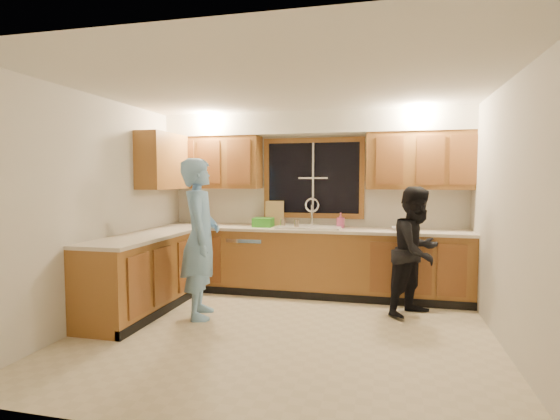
{
  "coord_description": "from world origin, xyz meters",
  "views": [
    {
      "loc": [
        0.99,
        -4.27,
        1.58
      ],
      "look_at": [
        -0.19,
        0.65,
        1.23
      ],
      "focal_mm": 28.0,
      "sensor_mm": 36.0,
      "label": 1
    }
  ],
  "objects_px": {
    "dishwasher": "(250,262)",
    "man": "(200,238)",
    "bowl": "(400,229)",
    "dish_crate": "(263,222)",
    "sink": "(310,232)",
    "stove": "(114,285)",
    "knife_block": "(197,216)",
    "soap_bottle": "(341,220)",
    "woman": "(417,251)"
  },
  "relations": [
    {
      "from": "knife_block",
      "to": "bowl",
      "type": "bearing_deg",
      "value": -6.35
    },
    {
      "from": "woman",
      "to": "dish_crate",
      "type": "bearing_deg",
      "value": 111.13
    },
    {
      "from": "stove",
      "to": "knife_block",
      "type": "xyz_separation_m",
      "value": [
        0.08,
        1.96,
        0.58
      ]
    },
    {
      "from": "man",
      "to": "soap_bottle",
      "type": "bearing_deg",
      "value": -65.24
    },
    {
      "from": "stove",
      "to": "dish_crate",
      "type": "bearing_deg",
      "value": 57.47
    },
    {
      "from": "dishwasher",
      "to": "man",
      "type": "xyz_separation_m",
      "value": [
        -0.2,
        -1.25,
        0.5
      ]
    },
    {
      "from": "sink",
      "to": "bowl",
      "type": "xyz_separation_m",
      "value": [
        1.19,
        -0.05,
        0.08
      ]
    },
    {
      "from": "stove",
      "to": "soap_bottle",
      "type": "xyz_separation_m",
      "value": [
        2.22,
        1.9,
        0.57
      ]
    },
    {
      "from": "sink",
      "to": "dishwasher",
      "type": "height_order",
      "value": "sink"
    },
    {
      "from": "dish_crate",
      "to": "stove",
      "type": "bearing_deg",
      "value": -122.53
    },
    {
      "from": "bowl",
      "to": "soap_bottle",
      "type": "bearing_deg",
      "value": 170.88
    },
    {
      "from": "dish_crate",
      "to": "bowl",
      "type": "distance_m",
      "value": 1.84
    },
    {
      "from": "dishwasher",
      "to": "man",
      "type": "bearing_deg",
      "value": -99.11
    },
    {
      "from": "bowl",
      "to": "stove",
      "type": "bearing_deg",
      "value": -149.26
    },
    {
      "from": "dish_crate",
      "to": "bowl",
      "type": "relative_size",
      "value": 1.33
    },
    {
      "from": "dishwasher",
      "to": "dish_crate",
      "type": "distance_m",
      "value": 0.61
    },
    {
      "from": "stove",
      "to": "soap_bottle",
      "type": "distance_m",
      "value": 2.98
    },
    {
      "from": "sink",
      "to": "dishwasher",
      "type": "relative_size",
      "value": 1.05
    },
    {
      "from": "man",
      "to": "soap_bottle",
      "type": "distance_m",
      "value": 1.99
    },
    {
      "from": "woman",
      "to": "knife_block",
      "type": "relative_size",
      "value": 6.67
    },
    {
      "from": "woman",
      "to": "man",
      "type": "bearing_deg",
      "value": 142.63
    },
    {
      "from": "dishwasher",
      "to": "soap_bottle",
      "type": "xyz_separation_m",
      "value": [
        1.27,
        0.09,
        0.61
      ]
    },
    {
      "from": "dishwasher",
      "to": "bowl",
      "type": "relative_size",
      "value": 4.09
    },
    {
      "from": "sink",
      "to": "woman",
      "type": "height_order",
      "value": "woman"
    },
    {
      "from": "knife_block",
      "to": "sink",
      "type": "bearing_deg",
      "value": -7.24
    },
    {
      "from": "dish_crate",
      "to": "bowl",
      "type": "xyz_separation_m",
      "value": [
        1.84,
        -0.02,
        -0.04
      ]
    },
    {
      "from": "soap_bottle",
      "to": "bowl",
      "type": "xyz_separation_m",
      "value": [
        0.77,
        -0.12,
        -0.08
      ]
    },
    {
      "from": "man",
      "to": "soap_bottle",
      "type": "relative_size",
      "value": 8.76
    },
    {
      "from": "stove",
      "to": "dish_crate",
      "type": "relative_size",
      "value": 3.38
    },
    {
      "from": "soap_bottle",
      "to": "dish_crate",
      "type": "bearing_deg",
      "value": -174.5
    },
    {
      "from": "sink",
      "to": "stove",
      "type": "bearing_deg",
      "value": -134.61
    },
    {
      "from": "woman",
      "to": "bowl",
      "type": "distance_m",
      "value": 0.65
    },
    {
      "from": "dishwasher",
      "to": "bowl",
      "type": "height_order",
      "value": "bowl"
    },
    {
      "from": "dishwasher",
      "to": "soap_bottle",
      "type": "bearing_deg",
      "value": 4.13
    },
    {
      "from": "sink",
      "to": "stove",
      "type": "xyz_separation_m",
      "value": [
        -1.8,
        -1.82,
        -0.41
      ]
    },
    {
      "from": "soap_bottle",
      "to": "bowl",
      "type": "relative_size",
      "value": 1.04
    },
    {
      "from": "soap_bottle",
      "to": "sink",
      "type": "bearing_deg",
      "value": -169.53
    },
    {
      "from": "man",
      "to": "knife_block",
      "type": "distance_m",
      "value": 1.56
    },
    {
      "from": "sink",
      "to": "bowl",
      "type": "bearing_deg",
      "value": -2.28
    },
    {
      "from": "sink",
      "to": "man",
      "type": "relative_size",
      "value": 0.47
    },
    {
      "from": "sink",
      "to": "bowl",
      "type": "distance_m",
      "value": 1.19
    },
    {
      "from": "soap_bottle",
      "to": "stove",
      "type": "bearing_deg",
      "value": -139.36
    },
    {
      "from": "stove",
      "to": "woman",
      "type": "xyz_separation_m",
      "value": [
        3.17,
        1.18,
        0.3
      ]
    },
    {
      "from": "stove",
      "to": "woman",
      "type": "height_order",
      "value": "woman"
    },
    {
      "from": "dishwasher",
      "to": "bowl",
      "type": "xyz_separation_m",
      "value": [
        2.04,
        -0.03,
        0.53
      ]
    },
    {
      "from": "knife_block",
      "to": "bowl",
      "type": "distance_m",
      "value": 2.92
    },
    {
      "from": "knife_block",
      "to": "dish_crate",
      "type": "height_order",
      "value": "knife_block"
    },
    {
      "from": "man",
      "to": "dish_crate",
      "type": "bearing_deg",
      "value": -35.54
    },
    {
      "from": "sink",
      "to": "dish_crate",
      "type": "relative_size",
      "value": 3.23
    },
    {
      "from": "sink",
      "to": "dish_crate",
      "type": "bearing_deg",
      "value": -177.71
    }
  ]
}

